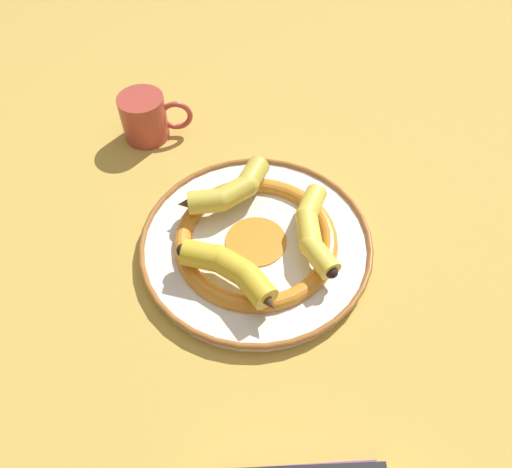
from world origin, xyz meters
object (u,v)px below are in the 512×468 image
(banana_b, at_px, (230,191))
(coffee_mug, at_px, (146,117))
(banana_a, at_px, (231,270))
(decorative_bowl, at_px, (256,242))
(banana_c, at_px, (313,228))

(banana_b, bearing_deg, coffee_mug, 92.90)
(banana_a, xyz_separation_m, banana_b, (0.03, 0.15, -0.00))
(decorative_bowl, relative_size, banana_c, 2.03)
(decorative_bowl, xyz_separation_m, banana_c, (0.08, -0.02, 0.04))
(decorative_bowl, bearing_deg, coffee_mug, 111.85)
(banana_b, relative_size, coffee_mug, 1.26)
(banana_a, distance_m, coffee_mug, 0.39)
(banana_a, relative_size, banana_c, 0.84)
(banana_a, bearing_deg, banana_c, -113.13)
(banana_b, height_order, coffee_mug, coffee_mug)
(banana_a, xyz_separation_m, banana_c, (0.14, 0.04, -0.00))
(decorative_bowl, distance_m, coffee_mug, 0.34)
(decorative_bowl, distance_m, banana_a, 0.09)
(banana_c, distance_m, coffee_mug, 0.40)
(banana_b, distance_m, banana_c, 0.15)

